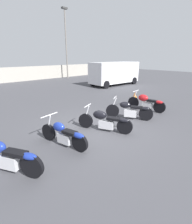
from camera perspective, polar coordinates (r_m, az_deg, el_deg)
ground_plane at (r=7.07m, az=1.02°, el=-5.33°), size 60.00×60.00×0.00m
light_pole_right at (r=23.34m, az=-9.81°, el=22.52°), size 0.70×0.35×8.16m
motorcycle_slot_0 at (r=4.94m, az=-26.96°, el=-12.97°), size 1.14×1.94×0.99m
motorcycle_slot_1 at (r=5.71m, az=-10.38°, el=-7.24°), size 0.73×1.93×0.95m
motorcycle_slot_2 at (r=6.71m, az=3.03°, el=-2.84°), size 1.02×2.05×0.96m
motorcycle_slot_3 at (r=8.13m, az=11.04°, el=0.55°), size 1.15×1.94×0.99m
motorcycle_slot_4 at (r=9.63m, az=16.13°, el=3.05°), size 0.63×2.09×0.99m
parked_van at (r=17.60m, az=6.06°, el=12.69°), size 5.29×2.32×2.21m
traffic_cone_near at (r=12.22m, az=12.58°, el=5.33°), size 0.31×0.31×0.45m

